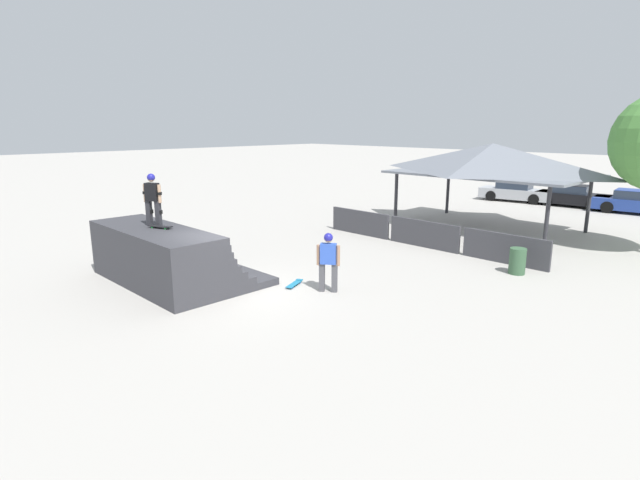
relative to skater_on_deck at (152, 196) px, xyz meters
The scene contains 12 objects.
ground_plane 3.83m from the skater_on_deck, 20.16° to the left, with size 160.00×160.00×0.00m, color #ADA8A0.
quarter_pipe_ramp 1.92m from the skater_on_deck, 13.26° to the left, with size 5.26×3.49×1.73m.
skater_on_deck is the anchor object (origin of this frame).
skateboard_on_deck 1.00m from the skater_on_deck, ahead, with size 0.81×0.49×0.09m.
bystander_walking 5.63m from the skater_on_deck, 33.51° to the left, with size 0.62×0.49×1.74m.
skateboard_on_ground 5.03m from the skater_on_deck, 38.14° to the left, with size 0.51×0.85×0.09m.
barrier_fence 10.32m from the skater_on_deck, 70.48° to the left, with size 9.79×0.12×1.05m.
pavilion_shelter 15.07m from the skater_on_deck, 76.89° to the left, with size 8.35×5.47×3.91m.
trash_bin 11.67m from the skater_on_deck, 48.63° to the left, with size 0.52×0.52×0.85m, color #385B3D.
parked_car_silver 23.94m from the skater_on_deck, 88.62° to the left, with size 4.42×2.25×1.27m.
parked_car_black 24.65m from the skater_on_deck, 80.92° to the left, with size 4.10×1.86×1.27m.
parked_car_blue 25.29m from the skater_on_deck, 73.46° to the left, with size 4.32×2.19×1.27m.
Camera 1 is at (11.52, -7.85, 4.74)m, focal length 28.00 mm.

